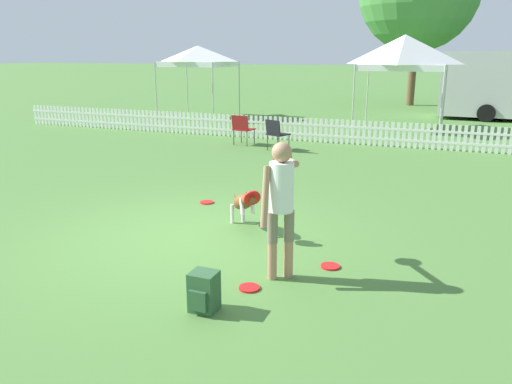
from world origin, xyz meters
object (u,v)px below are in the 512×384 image
(folding_chair_center, at_px, (242,127))
(canopy_tent_secondary, at_px, (198,56))
(backpack_on_grass, at_px, (204,292))
(frisbee_near_handler, at_px, (207,202))
(frisbee_near_dog, at_px, (330,266))
(equipment_trailer, at_px, (506,84))
(folding_chair_blue_left, at_px, (276,132))
(handler_person, at_px, (281,194))
(leaping_dog, at_px, (244,202))
(frisbee_midfield, at_px, (249,288))
(canopy_tent_main, at_px, (404,53))

(folding_chair_center, bearing_deg, canopy_tent_secondary, -44.85)
(backpack_on_grass, relative_size, canopy_tent_secondary, 0.15)
(frisbee_near_handler, xyz_separation_m, backpack_on_grass, (1.73, -3.44, 0.20))
(frisbee_near_dog, bearing_deg, frisbee_near_handler, 144.55)
(frisbee_near_dog, distance_m, equipment_trailer, 17.12)
(folding_chair_blue_left, height_order, canopy_tent_secondary, canopy_tent_secondary)
(handler_person, relative_size, frisbee_near_dog, 6.81)
(frisbee_near_handler, distance_m, equipment_trailer, 16.00)
(leaping_dog, height_order, frisbee_near_handler, leaping_dog)
(canopy_tent_secondary, bearing_deg, frisbee_midfield, -60.19)
(frisbee_midfield, xyz_separation_m, canopy_tent_main, (0.19, 13.22, 2.59))
(folding_chair_blue_left, height_order, equipment_trailer, equipment_trailer)
(frisbee_near_handler, xyz_separation_m, frisbee_midfield, (1.98, -2.83, 0.00))
(handler_person, relative_size, folding_chair_blue_left, 1.91)
(frisbee_midfield, xyz_separation_m, canopy_tent_secondary, (-7.90, 13.79, 2.45))
(frisbee_near_handler, bearing_deg, handler_person, -47.39)
(frisbee_near_dog, distance_m, frisbee_midfield, 1.16)
(frisbee_near_handler, height_order, folding_chair_center, folding_chair_center)
(frisbee_midfield, relative_size, equipment_trailer, 0.04)
(folding_chair_blue_left, bearing_deg, frisbee_near_dog, 136.60)
(folding_chair_center, height_order, equipment_trailer, equipment_trailer)
(handler_person, height_order, folding_chair_blue_left, handler_person)
(handler_person, distance_m, canopy_tent_main, 12.86)
(folding_chair_center, bearing_deg, backpack_on_grass, 117.72)
(backpack_on_grass, relative_size, folding_chair_center, 0.48)
(frisbee_midfield, height_order, folding_chair_blue_left, folding_chair_blue_left)
(leaping_dog, height_order, frisbee_midfield, leaping_dog)
(handler_person, relative_size, frisbee_midfield, 6.81)
(handler_person, height_order, backpack_on_grass, handler_person)
(backpack_on_grass, distance_m, equipment_trailer, 18.79)
(handler_person, relative_size, leaping_dog, 1.54)
(folding_chair_blue_left, relative_size, canopy_tent_main, 0.27)
(handler_person, height_order, equipment_trailer, equipment_trailer)
(backpack_on_grass, xyz_separation_m, folding_chair_blue_left, (-2.25, 8.61, 0.30))
(frisbee_near_dog, xyz_separation_m, canopy_tent_secondary, (-8.61, 12.87, 2.45))
(folding_chair_blue_left, distance_m, canopy_tent_secondary, 8.16)
(backpack_on_grass, bearing_deg, folding_chair_center, 110.79)
(leaping_dog, xyz_separation_m, canopy_tent_secondary, (-7.10, 12.04, 2.02))
(canopy_tent_main, distance_m, equipment_trailer, 5.84)
(frisbee_midfield, bearing_deg, leaping_dog, 114.71)
(frisbee_midfield, bearing_deg, frisbee_near_dog, 52.31)
(equipment_trailer, bearing_deg, leaping_dog, -103.57)
(frisbee_near_handler, bearing_deg, folding_chair_center, 106.92)
(folding_chair_blue_left, bearing_deg, canopy_tent_secondary, -24.80)
(leaping_dog, distance_m, canopy_tent_main, 11.71)
(canopy_tent_main, bearing_deg, folding_chair_blue_left, -117.28)
(frisbee_near_handler, height_order, frisbee_midfield, same)
(leaping_dog, height_order, frisbee_near_dog, leaping_dog)
(frisbee_midfield, bearing_deg, folding_chair_blue_left, 107.37)
(handler_person, xyz_separation_m, frisbee_near_handler, (-2.19, 2.38, -1.00))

